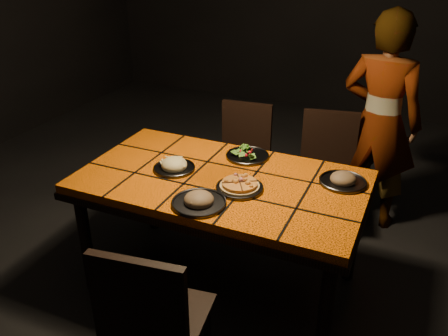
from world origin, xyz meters
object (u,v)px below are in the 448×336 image
at_px(chair_near, 152,318).
at_px(plate_pasta, 174,166).
at_px(chair_far_left, 243,152).
at_px(plate_pizza, 240,186).
at_px(dining_table, 221,190).
at_px(chair_far_right, 327,164).
at_px(diner, 380,122).

relative_size(chair_near, plate_pasta, 3.68).
xyz_separation_m(chair_far_left, plate_pizza, (0.37, -0.97, 0.28)).
relative_size(dining_table, plate_pasta, 6.63).
xyz_separation_m(chair_far_right, plate_pizza, (-0.27, -1.01, 0.27)).
distance_m(diner, plate_pasta, 1.54).
distance_m(chair_far_right, diner, 0.47).
distance_m(diner, plate_pizza, 1.35).
bearing_deg(plate_pasta, plate_pizza, -8.18).
relative_size(chair_far_right, diner, 0.55).
bearing_deg(dining_table, chair_far_right, 66.00).
height_order(dining_table, chair_far_right, chair_far_right).
height_order(dining_table, chair_near, chair_near).
distance_m(chair_near, chair_far_right, 1.85).
height_order(dining_table, plate_pizza, plate_pizza).
distance_m(dining_table, plate_pasta, 0.31).
bearing_deg(dining_table, chair_far_left, 104.04).
height_order(chair_far_right, plate_pasta, chair_far_right).
xyz_separation_m(chair_far_left, chair_far_right, (0.63, 0.04, 0.01)).
relative_size(dining_table, chair_far_right, 1.87).
height_order(chair_far_left, diner, diner).
xyz_separation_m(diner, plate_pizza, (-0.56, -1.23, -0.02)).
height_order(chair_far_left, plate_pasta, chair_far_left).
relative_size(chair_far_left, chair_far_right, 0.99).
bearing_deg(diner, chair_far_left, 25.47).
height_order(chair_near, chair_far_left, chair_near).
xyz_separation_m(chair_near, chair_far_right, (0.34, 1.82, -0.02)).
xyz_separation_m(plate_pizza, plate_pasta, (-0.44, 0.06, 0.00)).
xyz_separation_m(dining_table, chair_near, (0.07, -0.89, -0.16)).
height_order(chair_near, plate_pizza, chair_near).
distance_m(chair_near, plate_pizza, 0.85).
bearing_deg(chair_far_left, chair_far_right, -2.00).
bearing_deg(chair_far_right, chair_far_left, 172.29).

